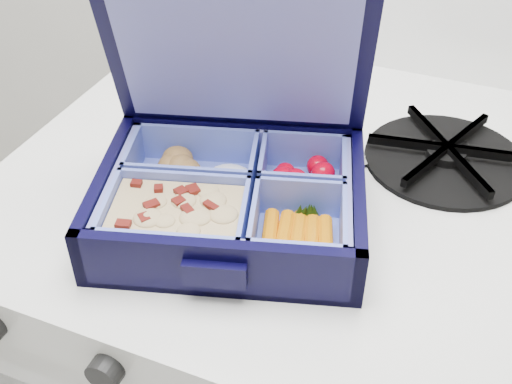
% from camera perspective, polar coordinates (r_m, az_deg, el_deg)
% --- Properties ---
extents(bento_box, '(0.29, 0.25, 0.06)m').
position_cam_1_polar(bento_box, '(0.60, -2.26, -0.70)').
color(bento_box, black).
rests_on(bento_box, stove).
extents(burner_grate, '(0.20, 0.20, 0.02)m').
position_cam_1_polar(burner_grate, '(0.71, 16.56, 3.42)').
color(burner_grate, black).
rests_on(burner_grate, stove).
extents(burner_grate_rear, '(0.17, 0.17, 0.02)m').
position_cam_1_polar(burner_grate_rear, '(0.84, -0.40, 10.53)').
color(burner_grate_rear, black).
rests_on(burner_grate_rear, stove).
extents(fork, '(0.12, 0.17, 0.01)m').
position_cam_1_polar(fork, '(0.70, 10.36, 3.00)').
color(fork, '#B2B2B4').
rests_on(fork, stove).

